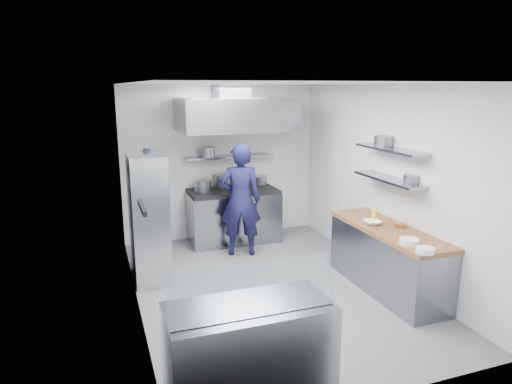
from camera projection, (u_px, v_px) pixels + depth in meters
name	position (u px, v px, depth m)	size (l,w,h in m)	color
floor	(270.00, 287.00, 6.42)	(5.00, 5.00, 0.00)	slate
ceiling	(272.00, 83.00, 5.79)	(5.00, 5.00, 0.00)	silver
wall_back	(221.00, 162.00, 8.40)	(3.60, 0.02, 2.80)	white
wall_front	(381.00, 253.00, 3.81)	(3.60, 0.02, 2.80)	white
wall_left	(133.00, 202.00, 5.51)	(5.00, 0.02, 2.80)	white
wall_right	(385.00, 181.00, 6.70)	(5.00, 0.02, 2.80)	white
gas_range	(233.00, 217.00, 8.28)	(1.60, 0.80, 0.90)	gray
cooktop	(233.00, 191.00, 8.17)	(1.57, 0.78, 0.06)	black
stock_pot_left	(203.00, 186.00, 8.00)	(0.30, 0.30, 0.20)	slate
stock_pot_mid	(223.00, 180.00, 8.40)	(0.37, 0.37, 0.24)	slate
stock_pot_right	(261.00, 180.00, 8.58)	(0.25, 0.25, 0.16)	slate
over_range_shelf	(229.00, 157.00, 8.25)	(1.60, 0.30, 0.04)	gray
shelf_pot_a	(208.00, 152.00, 8.03)	(0.25, 0.25, 0.18)	slate
extractor_hood	(235.00, 114.00, 7.70)	(1.90, 1.15, 0.55)	gray
hood_duct	(231.00, 91.00, 7.82)	(0.55, 0.55, 0.24)	slate
red_firebox	(153.00, 166.00, 7.93)	(0.22, 0.10, 0.26)	red
chef	(240.00, 200.00, 7.50)	(0.68, 0.45, 1.87)	#131238
wire_rack	(148.00, 217.00, 6.55)	(0.50, 0.90, 1.85)	silver
rack_bin_a	(148.00, 224.00, 6.64)	(0.18, 0.22, 0.20)	white
rack_bin_b	(144.00, 187.00, 6.80)	(0.15, 0.20, 0.18)	yellow
rack_jar	(147.00, 155.00, 6.56)	(0.11, 0.11, 0.18)	black
knife_strip	(142.00, 208.00, 4.66)	(0.04, 0.55, 0.05)	black
prep_counter_base	(387.00, 261.00, 6.26)	(0.62, 2.00, 0.84)	gray
prep_counter_top	(389.00, 230.00, 6.16)	(0.65, 2.04, 0.06)	brown
plate_stack_a	(425.00, 250.00, 5.22)	(0.22, 0.22, 0.06)	white
plate_stack_b	(409.00, 241.00, 5.52)	(0.24, 0.24, 0.06)	white
copper_pan	(400.00, 225.00, 6.17)	(0.16, 0.16, 0.06)	#B95F34
squeeze_bottle	(374.00, 216.00, 6.39)	(0.06, 0.06, 0.18)	yellow
mixing_bowl	(372.00, 222.00, 6.29)	(0.24, 0.24, 0.06)	white
wall_shelf_lower	(389.00, 179.00, 6.35)	(0.30, 1.30, 0.04)	gray
wall_shelf_upper	(391.00, 149.00, 6.25)	(0.30, 1.30, 0.04)	gray
shelf_pot_c	(411.00, 179.00, 6.03)	(0.21, 0.21, 0.10)	slate
shelf_pot_d	(384.00, 141.00, 6.48)	(0.27, 0.27, 0.14)	slate
display_case	(249.00, 349.00, 4.16)	(1.50, 0.70, 0.85)	gray
display_glass	(253.00, 289.00, 3.90)	(1.47, 0.02, 0.45)	silver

